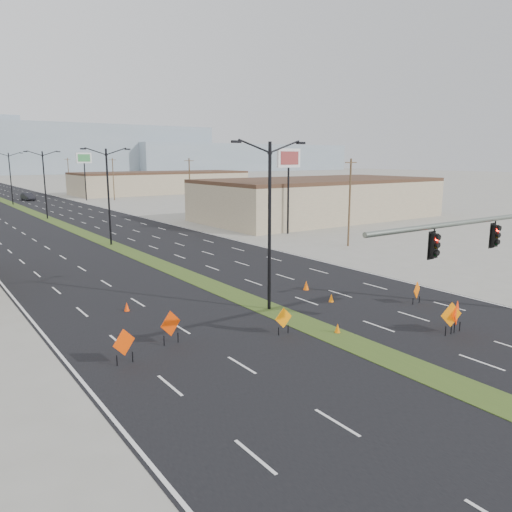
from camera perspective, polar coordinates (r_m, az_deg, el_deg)
ground at (r=22.76m, az=20.38°, el=-13.12°), size 600.00×600.00×0.00m
road_surface at (r=113.11m, az=-26.35°, el=5.43°), size 25.00×400.00×0.02m
median_strip at (r=113.11m, az=-26.35°, el=5.43°), size 2.00×400.00×0.04m
building_se_near at (r=76.62m, az=7.19°, el=6.35°), size 36.00×18.00×5.50m
building_se_far at (r=133.62m, az=-10.77°, el=8.17°), size 44.00×16.00×5.00m
mesa_center at (r=316.68m, az=-25.27°, el=11.04°), size 220.00×50.00×28.00m
mesa_east at (r=360.32m, az=-2.04°, el=11.17°), size 160.00×50.00×18.00m
streetlight_0 at (r=29.43m, az=1.56°, el=4.00°), size 5.15×0.24×10.02m
streetlight_1 at (r=54.40m, az=-16.52°, el=6.86°), size 5.15×0.24×10.02m
streetlight_2 at (r=81.36m, az=-23.01°, el=7.72°), size 5.15×0.24×10.02m
streetlight_3 at (r=108.85m, az=-26.25°, el=8.12°), size 5.15×0.24×10.02m
utility_pole_0 at (r=52.43m, az=10.65°, el=6.16°), size 1.60×0.20×9.00m
utility_pole_1 at (r=80.74m, az=-7.59°, el=7.96°), size 1.60×0.20×9.00m
utility_pole_2 at (r=112.88m, az=-15.99°, el=8.52°), size 1.60×0.20×9.00m
utility_pole_3 at (r=146.33m, az=-20.63°, el=8.76°), size 1.60×0.20×9.00m
car_mid at (r=118.67m, az=-24.62°, el=6.18°), size 2.28×5.06×1.61m
construction_sign_0 at (r=23.24m, az=-14.85°, el=-9.65°), size 1.18×0.49×1.66m
construction_sign_1 at (r=25.11m, az=-9.74°, el=-7.74°), size 1.25×0.44×1.73m
construction_sign_2 at (r=26.19m, az=3.16°, el=-7.19°), size 1.09×0.06×1.45m
construction_sign_3 at (r=27.94m, az=21.40°, el=-6.38°), size 1.29×0.37×1.76m
construction_sign_4 at (r=28.34m, az=21.95°, el=-6.19°), size 1.21×0.57×1.74m
construction_sign_5 at (r=33.03m, az=17.90°, el=-3.83°), size 1.05×0.40×1.46m
cone_0 at (r=26.84m, az=9.30°, el=-8.16°), size 0.40×0.40×0.55m
cone_1 at (r=32.36m, az=8.61°, el=-4.77°), size 0.42×0.42×0.55m
cone_2 at (r=35.03m, az=5.75°, el=-3.36°), size 0.45×0.45×0.66m
cone_3 at (r=31.13m, az=-14.56°, el=-5.64°), size 0.38×0.38×0.56m
pole_sign_east_near at (r=60.15m, az=3.75°, el=10.42°), size 3.31×0.40×10.14m
pole_sign_east_far at (r=113.77m, az=-19.06°, el=10.18°), size 3.31×0.63×10.10m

